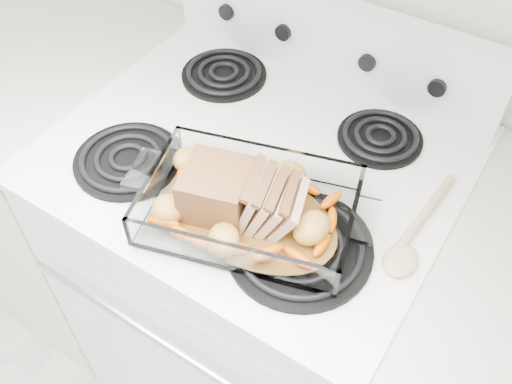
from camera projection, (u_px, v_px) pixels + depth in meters
The scene contains 6 objects.
electric_range at pixel (257, 277), 1.46m from camera, with size 0.78×0.70×1.12m.
counter_left at pixel (71, 178), 1.71m from camera, with size 0.58×0.68×0.93m.
baking_dish at pixel (250, 210), 0.98m from camera, with size 0.35×0.23×0.07m.
pork_roast at pixel (235, 191), 0.97m from camera, with size 0.21×0.11×0.09m.
roast_vegetables at pixel (259, 193), 1.00m from camera, with size 0.36×0.19×0.04m.
wooden_spoon at pixel (412, 238), 0.96m from camera, with size 0.06×0.26×0.02m.
Camera 1 is at (0.44, 0.98, 1.72)m, focal length 40.00 mm.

